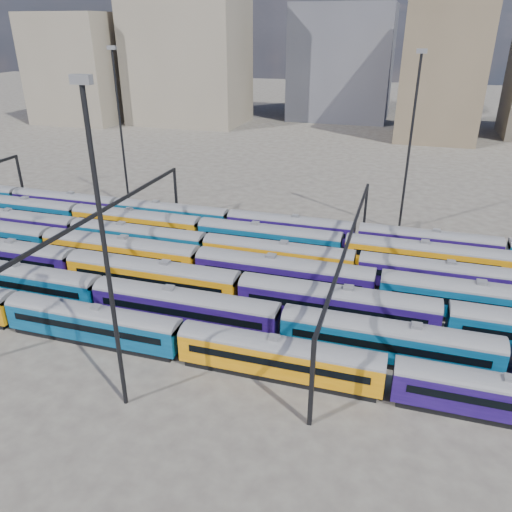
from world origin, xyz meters
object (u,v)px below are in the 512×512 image
(rake_1, at_px, (98,291))
(mast_2, at_px, (105,248))
(rake_0, at_px, (390,373))
(rake_2, at_px, (73,263))

(rake_1, xyz_separation_m, mast_2, (10.02, -12.00, 11.38))
(rake_1, bearing_deg, rake_0, -9.28)
(rake_1, height_order, rake_2, rake_2)
(rake_0, distance_m, rake_2, 38.58)
(rake_1, relative_size, mast_2, 4.69)
(rake_0, bearing_deg, rake_1, 170.72)
(rake_0, xyz_separation_m, rake_1, (-30.59, 5.00, 0.19))
(rake_0, bearing_deg, mast_2, -161.21)
(rake_0, height_order, mast_2, mast_2)
(rake_0, height_order, rake_2, rake_2)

